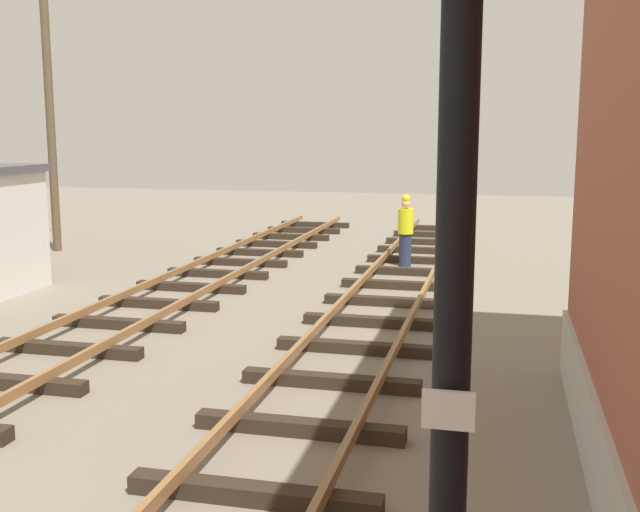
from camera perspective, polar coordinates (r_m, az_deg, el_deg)
The scene contains 3 objects.
signal_mast at distance 3.48m, azimuth 10.11°, elevation 5.45°, with size 0.36×0.40×5.23m.
utility_pole_far at distance 23.56m, azimuth -19.54°, elevation 12.24°, with size 1.80×0.24×9.41m.
track_worker_foreground at distance 19.97m, azimuth 6.37°, elevation 1.89°, with size 0.40×0.40×1.87m.
Camera 1 is at (3.05, -2.25, 3.52)m, focal length 43.11 mm.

